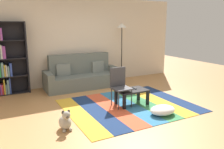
{
  "coord_description": "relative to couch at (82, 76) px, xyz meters",
  "views": [
    {
      "loc": [
        -2.55,
        -4.35,
        1.87
      ],
      "look_at": [
        0.05,
        0.57,
        0.65
      ],
      "focal_mm": 36.55,
      "sensor_mm": 36.0,
      "label": 1
    }
  ],
  "objects": [
    {
      "name": "pouf",
      "position": [
        0.71,
        -2.86,
        -0.23
      ],
      "size": [
        0.56,
        0.42,
        0.19
      ],
      "primitive_type": "ellipsoid",
      "color": "white",
      "rests_on": "rug"
    },
    {
      "name": "back_wall",
      "position": [
        0.19,
        0.53,
        1.01
      ],
      "size": [
        6.8,
        0.1,
        2.7
      ],
      "primitive_type": "cube",
      "color": "beige",
      "rests_on": "ground_plane"
    },
    {
      "name": "tv_remote",
      "position": [
        0.58,
        -1.98,
        0.04
      ],
      "size": [
        0.06,
        0.15,
        0.02
      ],
      "primitive_type": "cube",
      "rotation": [
        0.0,
        0.0,
        -0.14
      ],
      "color": "black",
      "rests_on": "coffee_table"
    },
    {
      "name": "rug",
      "position": [
        0.37,
        -2.06,
        -0.33
      ],
      "size": [
        2.88,
        2.37,
        0.01
      ],
      "color": "gold",
      "rests_on": "ground_plane"
    },
    {
      "name": "coffee_table",
      "position": [
        0.48,
        -2.02,
        -0.03
      ],
      "size": [
        0.72,
        0.46,
        0.36
      ],
      "color": "black",
      "rests_on": "rug"
    },
    {
      "name": "dog",
      "position": [
        -1.31,
        -2.58,
        -0.18
      ],
      "size": [
        0.22,
        0.35,
        0.4
      ],
      "color": "#9E998E",
      "rests_on": "ground_plane"
    },
    {
      "name": "bookshelf",
      "position": [
        -2.07,
        0.28,
        0.6
      ],
      "size": [
        0.9,
        0.28,
        1.96
      ],
      "color": "black",
      "rests_on": "ground_plane"
    },
    {
      "name": "standing_lamp",
      "position": [
        1.44,
        0.12,
        1.26
      ],
      "size": [
        0.32,
        0.32,
        1.91
      ],
      "color": "black",
      "rests_on": "ground_plane"
    },
    {
      "name": "couch",
      "position": [
        0.0,
        0.0,
        0.0
      ],
      "size": [
        2.26,
        0.8,
        1.0
      ],
      "color": "#59605B",
      "rests_on": "ground_plane"
    },
    {
      "name": "folding_chair",
      "position": [
        0.19,
        -1.94,
        0.2
      ],
      "size": [
        0.4,
        0.4,
        0.9
      ],
      "rotation": [
        0.0,
        0.0,
        -1.0
      ],
      "color": "#38383D",
      "rests_on": "ground_plane"
    },
    {
      "name": "ground_plane",
      "position": [
        0.19,
        -2.02,
        -0.34
      ],
      "size": [
        14.0,
        14.0,
        0.0
      ],
      "primitive_type": "plane",
      "color": "#B27F4C"
    }
  ]
}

